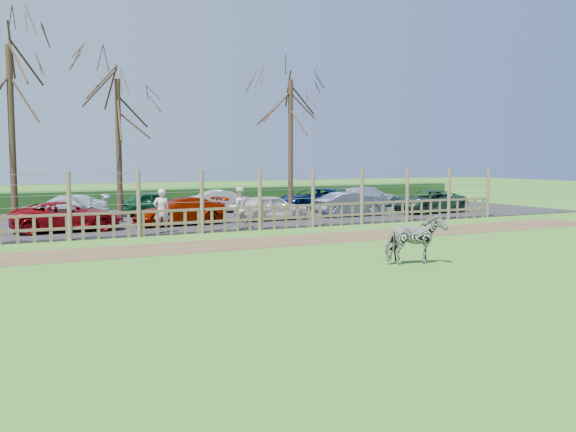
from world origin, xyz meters
name	(u,v)px	position (x,y,z in m)	size (l,w,h in m)	color
ground	(297,263)	(0.00, 0.00, 0.00)	(120.00, 120.00, 0.00)	#54A83C
dirt_strip	(236,244)	(0.00, 4.50, 0.01)	(34.00, 2.80, 0.01)	brown
asphalt	(158,219)	(0.00, 14.50, 0.02)	(44.00, 13.00, 0.04)	#232326
hedge	(125,199)	(0.00, 21.50, 0.55)	(46.00, 2.00, 1.10)	#1E4716
fence	(202,213)	(0.00, 8.00, 0.80)	(30.16, 0.16, 2.50)	brown
tree_left	(10,92)	(-6.50, 12.50, 5.62)	(4.80, 4.80, 7.88)	#3D2B1E
tree_mid	(118,116)	(-2.00, 13.50, 4.87)	(4.80, 4.80, 6.83)	#3D2B1E
tree_right	(291,114)	(7.00, 14.00, 5.24)	(4.80, 4.80, 7.35)	#3D2B1E
zebra	(415,240)	(2.87, -1.69, 0.70)	(0.76, 1.66, 1.40)	gray
visitor_a	(161,211)	(-1.45, 8.67, 0.90)	(0.63, 0.41, 1.72)	beige
visitor_b	(239,208)	(1.79, 8.57, 0.90)	(0.84, 0.65, 1.72)	white
crow	(429,230)	(8.03, 3.97, 0.11)	(0.27, 0.20, 0.22)	black
car_2	(66,216)	(-4.72, 10.87, 0.64)	(1.99, 4.32, 1.20)	maroon
car_3	(180,211)	(0.07, 11.15, 0.64)	(1.68, 4.13, 1.20)	#901600
car_4	(272,207)	(4.60, 11.27, 0.64)	(1.42, 3.52, 1.20)	white
car_5	(350,204)	(8.99, 11.30, 0.64)	(1.27, 3.64, 1.20)	#50546F
car_6	(428,201)	(13.83, 11.14, 0.64)	(1.99, 4.32, 1.20)	#254535
car_9	(64,207)	(-4.17, 15.65, 0.64)	(1.68, 4.13, 1.20)	silver
car_10	(155,203)	(0.37, 16.37, 0.64)	(1.42, 3.52, 1.20)	#14522C
car_11	(225,201)	(4.18, 16.26, 0.64)	(1.27, 3.64, 1.20)	beige
car_12	(313,199)	(9.26, 15.66, 0.64)	(1.99, 4.32, 1.20)	#04184E
car_13	(368,197)	(13.24, 15.98, 0.64)	(1.68, 4.13, 1.20)	#ACBDCB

